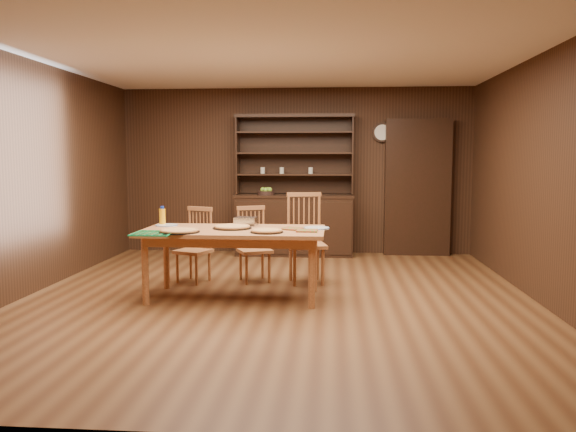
# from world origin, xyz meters

# --- Properties ---
(floor) EXTENTS (6.00, 6.00, 0.00)m
(floor) POSITION_xyz_m (0.00, 0.00, 0.00)
(floor) COLOR brown
(floor) RESTS_ON ground
(room_shell) EXTENTS (6.00, 6.00, 6.00)m
(room_shell) POSITION_xyz_m (0.00, 0.00, 1.58)
(room_shell) COLOR white
(room_shell) RESTS_ON floor
(china_hutch) EXTENTS (1.84, 0.52, 2.17)m
(china_hutch) POSITION_xyz_m (-0.00, 2.75, 0.60)
(china_hutch) COLOR black
(china_hutch) RESTS_ON floor
(doorway) EXTENTS (1.00, 0.18, 2.10)m
(doorway) POSITION_xyz_m (1.90, 2.90, 1.05)
(doorway) COLOR black
(doorway) RESTS_ON floor
(wall_clock) EXTENTS (0.30, 0.05, 0.30)m
(wall_clock) POSITION_xyz_m (1.35, 2.96, 1.90)
(wall_clock) COLOR black
(wall_clock) RESTS_ON room_shell
(dining_table) EXTENTS (1.94, 0.97, 0.75)m
(dining_table) POSITION_xyz_m (-0.47, -0.00, 0.67)
(dining_table) COLOR #CC7D46
(dining_table) RESTS_ON floor
(chair_left) EXTENTS (0.48, 0.47, 0.91)m
(chair_left) POSITION_xyz_m (-1.07, 0.78, 0.48)
(chair_left) COLOR #A06237
(chair_left) RESTS_ON floor
(chair_center) EXTENTS (0.49, 0.48, 0.92)m
(chair_center) POSITION_xyz_m (-0.38, 0.87, 0.48)
(chair_center) COLOR #A06237
(chair_center) RESTS_ON floor
(chair_right) EXTENTS (0.53, 0.51, 1.09)m
(chair_right) POSITION_xyz_m (0.26, 0.86, 0.58)
(chair_right) COLOR #A06237
(chair_right) RESTS_ON floor
(pizza_left) EXTENTS (0.42, 0.42, 0.04)m
(pizza_left) POSITION_xyz_m (-0.97, -0.30, 0.77)
(pizza_left) COLOR black
(pizza_left) RESTS_ON dining_table
(pizza_right) EXTENTS (0.34, 0.34, 0.04)m
(pizza_right) POSITION_xyz_m (-0.08, -0.24, 0.77)
(pizza_right) COLOR black
(pizza_right) RESTS_ON dining_table
(pizza_center) EXTENTS (0.42, 0.42, 0.04)m
(pizza_center) POSITION_xyz_m (-0.49, 0.05, 0.77)
(pizza_center) COLOR black
(pizza_center) RESTS_ON dining_table
(cooling_rack) EXTENTS (0.48, 0.48, 0.02)m
(cooling_rack) POSITION_xyz_m (-1.21, -0.43, 0.76)
(cooling_rack) COLOR #0B924B
(cooling_rack) RESTS_ON dining_table
(plate_left) EXTENTS (0.25, 0.25, 0.02)m
(plate_left) POSITION_xyz_m (-1.26, 0.22, 0.76)
(plate_left) COLOR white
(plate_left) RESTS_ON dining_table
(plate_right) EXTENTS (0.28, 0.28, 0.02)m
(plate_right) POSITION_xyz_m (0.42, 0.11, 0.76)
(plate_right) COLOR white
(plate_right) RESTS_ON dining_table
(foil_dish) EXTENTS (0.26, 0.20, 0.10)m
(foil_dish) POSITION_xyz_m (-0.38, 0.31, 0.80)
(foil_dish) COLOR silver
(foil_dish) RESTS_ON dining_table
(juice_bottle) EXTENTS (0.07, 0.07, 0.22)m
(juice_bottle) POSITION_xyz_m (-1.33, 0.29, 0.85)
(juice_bottle) COLOR #FAA20D
(juice_bottle) RESTS_ON dining_table
(pot_holder_a) EXTENTS (0.22, 0.22, 0.02)m
(pot_holder_a) POSITION_xyz_m (0.33, -0.12, 0.76)
(pot_holder_a) COLOR #B1141B
(pot_holder_a) RESTS_ON dining_table
(pot_holder_b) EXTENTS (0.28, 0.28, 0.02)m
(pot_holder_b) POSITION_xyz_m (0.16, 0.03, 0.76)
(pot_holder_b) COLOR #B1141B
(pot_holder_b) RESTS_ON dining_table
(fruit_bowl) EXTENTS (0.27, 0.27, 0.12)m
(fruit_bowl) POSITION_xyz_m (-0.43, 2.69, 0.98)
(fruit_bowl) COLOR black
(fruit_bowl) RESTS_ON china_hutch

